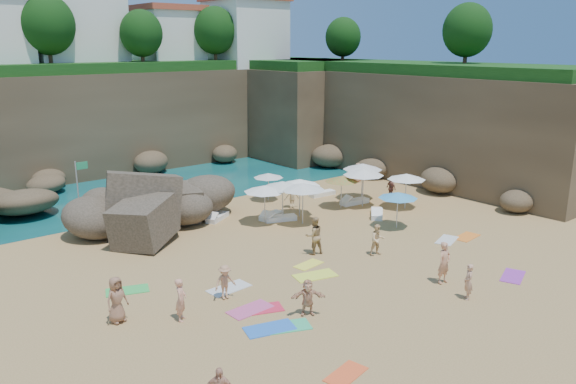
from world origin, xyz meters
TOP-DOWN VIEW (x-y plane):
  - ground at (0.00, 0.00)m, footprint 120.00×120.00m
  - seawater at (0.00, 30.00)m, footprint 120.00×120.00m
  - cliff_back at (2.00, 25.00)m, footprint 44.00×8.00m
  - cliff_right at (19.00, 8.00)m, footprint 8.00×30.00m
  - cliff_corner at (17.00, 20.00)m, footprint 10.00×12.00m
  - clifftop_buildings at (2.96, 25.79)m, footprint 28.48×9.48m
  - clifftop_trees at (4.78, 19.52)m, footprint 35.60×23.82m
  - rock_outcrop at (-4.73, 7.08)m, footprint 9.98×8.48m
  - flag_pole at (-7.13, 10.83)m, footprint 0.73×0.08m
  - parasol_0 at (1.17, 4.13)m, footprint 2.44×2.44m
  - parasol_1 at (2.39, 3.99)m, footprint 2.52×2.52m
  - parasol_2 at (3.65, 3.90)m, footprint 2.47×2.47m
  - parasol_3 at (9.36, 4.12)m, footprint 2.64×2.64m
  - parasol_5 at (4.36, 7.95)m, footprint 1.99×1.99m
  - parasol_6 at (6.93, 3.64)m, footprint 2.18×2.18m
  - parasol_7 at (10.00, 0.93)m, footprint 2.41×2.41m
  - parasol_9 at (2.86, 2.69)m, footprint 2.60×2.60m
  - parasol_10 at (6.52, -1.31)m, footprint 2.24×2.24m
  - parasol_11 at (8.23, 2.98)m, footprint 2.62×2.62m
  - lounger_0 at (-0.60, 6.52)m, footprint 1.94×1.48m
  - lounger_1 at (2.21, 3.96)m, footprint 1.99×1.28m
  - lounger_2 at (8.25, 3.70)m, footprint 2.05×0.93m
  - lounger_3 at (2.10, 4.72)m, footprint 1.91×1.14m
  - lounger_4 at (8.00, 6.58)m, footprint 1.95×0.79m
  - lounger_5 at (7.33, 0.93)m, footprint 1.91×1.83m
  - towel_0 at (-6.30, -6.07)m, footprint 2.05×1.42m
  - towel_1 at (-5.97, -4.35)m, footprint 1.85×0.98m
  - towel_2 at (-6.22, -9.97)m, footprint 1.66×1.06m
  - towel_3 at (-5.74, -6.34)m, footprint 2.03×1.55m
  - towel_4 at (-1.71, -3.48)m, footprint 2.13×1.44m
  - towel_5 at (-5.51, -2.15)m, footprint 1.92×1.05m
  - towel_6 at (5.20, -9.22)m, footprint 1.93×1.42m
  - towel_7 at (-5.61, -4.59)m, footprint 1.94×1.45m
  - towel_10 at (8.25, -4.79)m, footprint 1.77×1.03m
  - towel_11 at (-8.99, 0.43)m, footprint 1.98×1.46m
  - towel_12 at (-1.07, -2.30)m, footprint 1.55×0.92m
  - towel_13 at (6.96, -4.43)m, footprint 1.88×1.35m
  - person_stand_0 at (-8.47, -3.38)m, footprint 0.71×0.73m
  - person_stand_1 at (0.10, -1.37)m, footprint 1.10×0.95m
  - person_stand_2 at (4.46, 5.61)m, footprint 1.11×0.83m
  - person_stand_3 at (10.93, 2.91)m, footprint 0.56×0.97m
  - person_stand_4 at (12.80, 7.81)m, footprint 0.80×0.77m
  - person_stand_5 at (-4.71, 8.27)m, footprint 1.80×1.10m
  - person_stand_6 at (1.57, -9.23)m, footprint 0.64×0.66m
  - person_lie_0 at (-6.18, -2.91)m, footprint 1.03×1.51m
  - person_lie_2 at (-10.42, -2.00)m, footprint 1.22×1.93m
  - person_lie_3 at (-4.48, -6.12)m, footprint 1.90×1.93m
  - person_lie_4 at (2.12, -7.64)m, footprint 0.74×1.88m
  - person_lie_5 at (2.43, -3.51)m, footprint 1.29×1.73m

SIDE VIEW (x-z plane):
  - ground at x=0.00m, z-range 0.00..0.00m
  - rock_outcrop at x=-4.73m, z-range -1.72..1.72m
  - seawater at x=0.00m, z-range 0.00..0.00m
  - towel_12 at x=-1.07m, z-range 0.00..0.03m
  - towel_2 at x=-6.22m, z-range 0.00..0.03m
  - towel_10 at x=8.25m, z-range 0.00..0.03m
  - towel_13 at x=6.96m, z-range 0.00..0.03m
  - towel_6 at x=5.20m, z-range 0.00..0.03m
  - towel_7 at x=-5.61m, z-range 0.00..0.03m
  - towel_11 at x=-8.99m, z-range 0.00..0.03m
  - towel_1 at x=-5.97m, z-range 0.00..0.03m
  - towel_3 at x=-5.74m, z-range 0.00..0.03m
  - towel_5 at x=-5.51m, z-range 0.00..0.03m
  - towel_0 at x=-6.30m, z-range 0.00..0.03m
  - towel_4 at x=-1.71m, z-range 0.00..0.03m
  - lounger_3 at x=2.10m, z-range 0.00..0.28m
  - lounger_0 at x=-0.60m, z-range 0.00..0.29m
  - lounger_1 at x=2.21m, z-range 0.00..0.29m
  - lounger_4 at x=8.00m, z-range 0.00..0.30m
  - lounger_2 at x=8.25m, z-range 0.00..0.31m
  - lounger_5 at x=7.33m, z-range 0.00..0.31m
  - person_lie_3 at x=-4.48m, z-range 0.00..0.38m
  - person_lie_0 at x=-6.18m, z-range 0.00..0.39m
  - person_lie_4 at x=2.12m, z-range 0.00..0.45m
  - person_lie_2 at x=-10.42m, z-range 0.00..0.48m
  - person_lie_5 at x=2.43m, z-range 0.00..0.59m
  - person_stand_4 at x=12.80m, z-range 0.00..1.47m
  - person_stand_6 at x=1.57m, z-range 0.00..1.52m
  - person_stand_3 at x=10.93m, z-range 0.00..1.56m
  - person_stand_2 at x=4.46m, z-range 0.00..1.59m
  - person_stand_0 at x=-8.47m, z-range 0.00..1.70m
  - person_stand_5 at x=-4.71m, z-range 0.00..1.87m
  - person_stand_1 at x=0.10m, z-range 0.00..1.94m
  - parasol_5 at x=4.36m, z-range 0.79..2.67m
  - parasol_6 at x=6.93m, z-range 0.86..2.93m
  - parasol_10 at x=6.52m, z-range 0.88..3.00m
  - parasol_7 at x=10.00m, z-range 0.95..3.23m
  - parasol_0 at x=1.17m, z-range 0.96..3.26m
  - parasol_2 at x=3.65m, z-range 0.98..3.32m
  - parasol_1 at x=2.39m, z-range 1.00..3.38m
  - parasol_9 at x=2.86m, z-range 1.03..3.48m
  - parasol_11 at x=8.23m, z-range 1.03..3.51m
  - parasol_3 at x=9.36m, z-range 1.04..3.54m
  - flag_pole at x=-7.13m, z-range 0.52..4.28m
  - cliff_back at x=2.00m, z-range 0.00..8.00m
  - cliff_right at x=19.00m, z-range 0.00..8.00m
  - cliff_corner at x=17.00m, z-range 0.00..8.00m
  - clifftop_buildings at x=2.96m, z-range 7.74..14.74m
  - clifftop_trees at x=4.78m, z-range 9.06..13.46m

